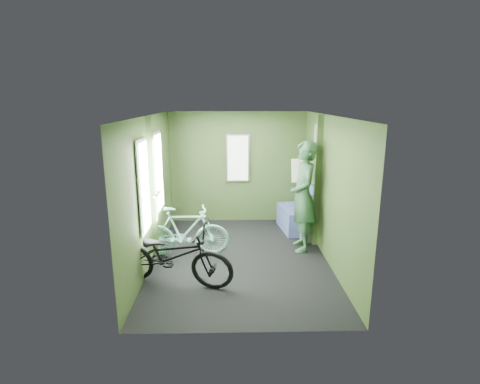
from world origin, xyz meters
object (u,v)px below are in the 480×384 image
object	(u,v)px
bicycle_black	(173,286)
passenger	(303,196)
waste_box	(308,219)
bench_seat	(296,216)
bicycle_mint	(186,256)

from	to	relation	value
bicycle_black	passenger	xyz separation A→B (m)	(2.05, 1.29, 0.94)
passenger	bicycle_black	bearing A→B (deg)	-59.18
waste_box	bench_seat	distance (m)	0.58
bicycle_mint	bench_seat	distance (m)	2.42
passenger	waste_box	distance (m)	0.70
bicycle_black	bicycle_mint	size ratio (longest dim) A/B	1.20
waste_box	bench_seat	bearing A→B (deg)	101.54
passenger	bench_seat	distance (m)	1.17
bicycle_black	passenger	world-z (taller)	passenger
bicycle_black	bicycle_mint	bearing A→B (deg)	11.10
passenger	bench_seat	size ratio (longest dim) A/B	1.92
bicycle_mint	waste_box	distance (m)	2.31
bicycle_black	waste_box	xyz separation A→B (m)	(2.23, 1.70, 0.41)
waste_box	passenger	bearing A→B (deg)	-114.19
bicycle_mint	passenger	bearing A→B (deg)	-82.51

